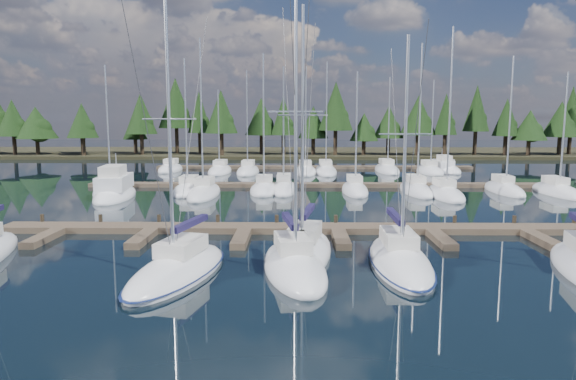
{
  "coord_description": "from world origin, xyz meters",
  "views": [
    {
      "loc": [
        -2.74,
        -15.06,
        7.42
      ],
      "look_at": [
        -3.28,
        22.0,
        2.18
      ],
      "focal_mm": 32.0,
      "sensor_mm": 36.0,
      "label": 1
    }
  ],
  "objects_px": {
    "front_sailboat_2": "(294,266)",
    "motor_yacht_right": "(443,169)",
    "front_sailboat_3": "(303,253)",
    "main_dock": "(338,230)",
    "front_sailboat_4": "(399,260)",
    "motor_yacht_left": "(115,192)",
    "front_sailboat_1": "(178,270)"
  },
  "relations": [
    {
      "from": "front_sailboat_2",
      "to": "front_sailboat_3",
      "type": "xyz_separation_m",
      "value": [
        0.5,
        2.47,
        -0.01
      ]
    },
    {
      "from": "front_sailboat_2",
      "to": "front_sailboat_4",
      "type": "xyz_separation_m",
      "value": [
        5.33,
        1.13,
        -0.02
      ]
    },
    {
      "from": "main_dock",
      "to": "front_sailboat_3",
      "type": "bearing_deg",
      "value": -111.48
    },
    {
      "from": "main_dock",
      "to": "motor_yacht_right",
      "type": "height_order",
      "value": "motor_yacht_right"
    },
    {
      "from": "front_sailboat_2",
      "to": "motor_yacht_left",
      "type": "bearing_deg",
      "value": 125.99
    },
    {
      "from": "front_sailboat_3",
      "to": "motor_yacht_left",
      "type": "xyz_separation_m",
      "value": [
        -17.37,
        20.75,
        0.26
      ]
    },
    {
      "from": "motor_yacht_left",
      "to": "motor_yacht_right",
      "type": "bearing_deg",
      "value": 32.12
    },
    {
      "from": "front_sailboat_2",
      "to": "motor_yacht_right",
      "type": "relative_size",
      "value": 1.81
    },
    {
      "from": "front_sailboat_3",
      "to": "front_sailboat_4",
      "type": "height_order",
      "value": "front_sailboat_3"
    },
    {
      "from": "main_dock",
      "to": "front_sailboat_4",
      "type": "distance_m",
      "value": 7.62
    },
    {
      "from": "main_dock",
      "to": "motor_yacht_right",
      "type": "bearing_deg",
      "value": 65.26
    },
    {
      "from": "main_dock",
      "to": "motor_yacht_left",
      "type": "distance_m",
      "value": 24.68
    },
    {
      "from": "main_dock",
      "to": "front_sailboat_2",
      "type": "relative_size",
      "value": 3.15
    },
    {
      "from": "main_dock",
      "to": "front_sailboat_2",
      "type": "xyz_separation_m",
      "value": [
        -2.8,
        -8.32,
        0.09
      ]
    },
    {
      "from": "front_sailboat_3",
      "to": "motor_yacht_left",
      "type": "bearing_deg",
      "value": 129.93
    },
    {
      "from": "main_dock",
      "to": "front_sailboat_1",
      "type": "distance_m",
      "value": 12.24
    },
    {
      "from": "motor_yacht_right",
      "to": "main_dock",
      "type": "bearing_deg",
      "value": -114.74
    },
    {
      "from": "front_sailboat_1",
      "to": "front_sailboat_4",
      "type": "distance_m",
      "value": 10.95
    },
    {
      "from": "front_sailboat_1",
      "to": "front_sailboat_2",
      "type": "xyz_separation_m",
      "value": [
        5.47,
        0.71,
        0.01
      ]
    },
    {
      "from": "front_sailboat_4",
      "to": "motor_yacht_right",
      "type": "relative_size",
      "value": 1.56
    },
    {
      "from": "front_sailboat_2",
      "to": "front_sailboat_3",
      "type": "relative_size",
      "value": 1.02
    },
    {
      "from": "motor_yacht_left",
      "to": "motor_yacht_right",
      "type": "height_order",
      "value": "motor_yacht_left"
    },
    {
      "from": "front_sailboat_1",
      "to": "front_sailboat_3",
      "type": "distance_m",
      "value": 6.76
    },
    {
      "from": "main_dock",
      "to": "motor_yacht_left",
      "type": "xyz_separation_m",
      "value": [
        -19.67,
        14.9,
        0.34
      ]
    },
    {
      "from": "front_sailboat_3",
      "to": "front_sailboat_1",
      "type": "bearing_deg",
      "value": -151.95
    },
    {
      "from": "front_sailboat_3",
      "to": "motor_yacht_right",
      "type": "bearing_deg",
      "value": 65.68
    },
    {
      "from": "main_dock",
      "to": "motor_yacht_left",
      "type": "bearing_deg",
      "value": 142.86
    },
    {
      "from": "main_dock",
      "to": "motor_yacht_right",
      "type": "relative_size",
      "value": 5.7
    },
    {
      "from": "front_sailboat_2",
      "to": "front_sailboat_4",
      "type": "height_order",
      "value": "front_sailboat_2"
    },
    {
      "from": "front_sailboat_1",
      "to": "motor_yacht_left",
      "type": "relative_size",
      "value": 1.3
    },
    {
      "from": "front_sailboat_1",
      "to": "motor_yacht_right",
      "type": "relative_size",
      "value": 1.73
    },
    {
      "from": "front_sailboat_2",
      "to": "motor_yacht_right",
      "type": "height_order",
      "value": "front_sailboat_2"
    }
  ]
}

